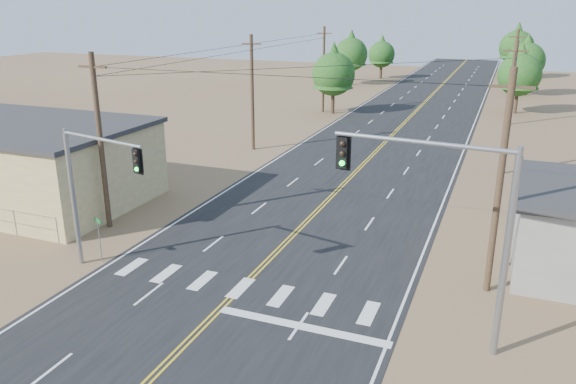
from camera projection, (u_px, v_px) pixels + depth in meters
The scene contains 16 objects.
road at pixel (361, 166), 45.12m from camera, with size 15.00×200.00×0.02m, color black.
utility_pole_left_near at pixel (101, 141), 31.28m from camera, with size 1.80×0.30×10.00m.
utility_pole_left_mid at pixel (252, 92), 48.92m from camera, with size 1.80×0.30×10.00m.
utility_pole_left_far at pixel (324, 69), 66.57m from camera, with size 1.80×0.30×10.00m.
utility_pole_right_near at pixel (500, 183), 23.97m from camera, with size 1.80×0.30×10.00m.
utility_pole_right_mid at pixel (509, 107), 41.61m from camera, with size 1.80×0.30×10.00m.
utility_pole_right_far at pixel (513, 77), 59.25m from camera, with size 1.80×0.30×10.00m.
signal_mast_left at pixel (90, 180), 25.98m from camera, with size 5.18×1.45×6.91m.
signal_mast_right at pixel (454, 210), 20.05m from camera, with size 6.66×0.89×7.94m.
street_sign at pixel (99, 233), 27.94m from camera, with size 0.64×0.32×2.32m.
tree_left_near at pixel (334, 70), 65.63m from camera, with size 5.04×5.04×8.39m.
tree_left_mid at pixel (351, 51), 89.66m from camera, with size 5.25×5.25×8.76m.
tree_left_far at pixel (382, 52), 97.49m from camera, with size 4.53×4.53×7.56m.
tree_right_near at pixel (520, 70), 65.65m from camera, with size 4.97×4.97×8.29m.
tree_right_mid at pixel (526, 57), 78.79m from camera, with size 5.24×5.24×8.74m.
tree_right_far at pixel (517, 44), 97.33m from camera, with size 5.79×5.79×9.65m.
Camera 1 is at (10.47, -12.58, 12.35)m, focal length 35.00 mm.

